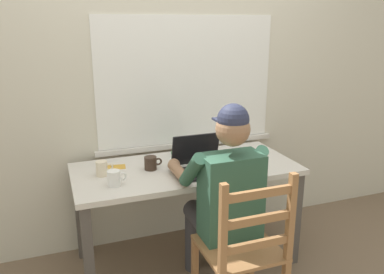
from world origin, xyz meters
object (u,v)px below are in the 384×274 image
object	(u,v)px
coffee_mug_dark	(151,163)
coffee_mug_spare	(102,168)
landscape_photo_print	(116,167)
seated_person	(223,193)
wooden_chair	(244,251)
desk	(186,179)
coffee_mug_white	(114,178)
laptop	(200,163)
book_stack_main	(247,154)
computer_mouse	(240,167)
book_stack_side	(185,155)

from	to	relation	value
coffee_mug_dark	coffee_mug_spare	bearing A→B (deg)	179.89
coffee_mug_spare	landscape_photo_print	world-z (taller)	coffee_mug_spare
coffee_mug_dark	landscape_photo_print	size ratio (longest dim) A/B	0.92
seated_person	wooden_chair	world-z (taller)	seated_person
landscape_photo_print	desk	bearing A→B (deg)	-10.49
coffee_mug_white	coffee_mug_dark	bearing A→B (deg)	34.40
seated_person	coffee_mug_dark	distance (m)	0.56
laptop	book_stack_main	distance (m)	0.44
seated_person	coffee_mug_white	xyz separation A→B (m)	(-0.59, 0.26, 0.08)
desk	coffee_mug_dark	size ratio (longest dim) A/B	12.56
desk	computer_mouse	distance (m)	0.38
seated_person	coffee_mug_white	bearing A→B (deg)	156.19
seated_person	wooden_chair	xyz separation A→B (m)	(-0.00, -0.28, -0.22)
laptop	book_stack_main	world-z (taller)	laptop
coffee_mug_spare	book_stack_side	bearing A→B (deg)	12.01
book_stack_main	wooden_chair	bearing A→B (deg)	-118.26
desk	computer_mouse	world-z (taller)	computer_mouse
coffee_mug_spare	landscape_photo_print	bearing A→B (deg)	49.37
laptop	coffee_mug_white	xyz separation A→B (m)	(-0.57, -0.05, -0.01)
laptop	coffee_mug_spare	distance (m)	0.63
coffee_mug_white	coffee_mug_spare	world-z (taller)	coffee_mug_spare
seated_person	book_stack_main	bearing A→B (deg)	48.89
coffee_mug_dark	book_stack_side	size ratio (longest dim) A/B	0.63
coffee_mug_spare	book_stack_main	xyz separation A→B (m)	(1.03, 0.00, -0.03)
computer_mouse	book_stack_main	world-z (taller)	book_stack_main
coffee_mug_white	book_stack_side	bearing A→B (deg)	29.48
book_stack_main	coffee_mug_dark	bearing A→B (deg)	-179.89
coffee_mug_spare	coffee_mug_white	bearing A→B (deg)	-76.25
coffee_mug_white	landscape_photo_print	world-z (taller)	coffee_mug_white
seated_person	laptop	world-z (taller)	seated_person
landscape_photo_print	book_stack_main	bearing A→B (deg)	0.66
computer_mouse	landscape_photo_print	bearing A→B (deg)	157.13
seated_person	book_stack_main	size ratio (longest dim) A/B	6.38
desk	computer_mouse	xyz separation A→B (m)	(0.32, -0.17, 0.11)
coffee_mug_spare	landscape_photo_print	size ratio (longest dim) A/B	0.85
laptop	coffee_mug_dark	world-z (taller)	laptop
computer_mouse	book_stack_side	world-z (taller)	book_stack_side
desk	laptop	xyz separation A→B (m)	(0.06, -0.10, 0.15)
seated_person	book_stack_main	xyz separation A→B (m)	(0.39, 0.45, 0.05)
desk	book_stack_main	bearing A→B (deg)	3.66
desk	book_stack_side	distance (m)	0.20
computer_mouse	book_stack_main	distance (m)	0.26
wooden_chair	coffee_mug_spare	world-z (taller)	wooden_chair
laptop	book_stack_side	xyz separation A→B (m)	(-0.01, 0.26, -0.03)
book_stack_side	computer_mouse	bearing A→B (deg)	-51.18
book_stack_main	landscape_photo_print	xyz separation A→B (m)	(-0.93, 0.12, -0.02)
book_stack_side	landscape_photo_print	bearing A→B (deg)	-179.14
desk	wooden_chair	size ratio (longest dim) A/B	1.60
coffee_mug_spare	book_stack_main	world-z (taller)	coffee_mug_spare
wooden_chair	landscape_photo_print	world-z (taller)	wooden_chair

